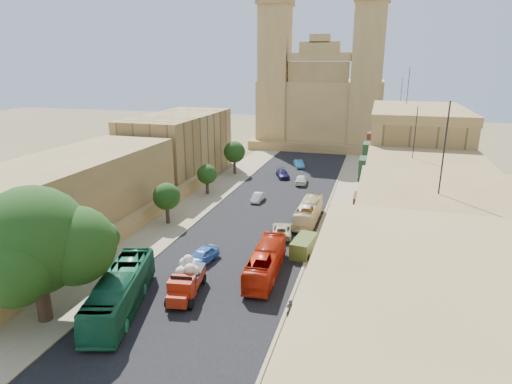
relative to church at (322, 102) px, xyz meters
The scene contains 32 objects.
ground 79.19m from the church, 90.00° to the right, with size 260.00×260.00×0.00m, color brown.
road_surface 49.54m from the church, 90.00° to the right, with size 14.00×140.00×0.01m, color black.
sidewalk_east 50.44m from the church, 78.94° to the right, with size 5.00×140.00×0.01m, color #938260.
sidewalk_west 50.44m from the church, 101.06° to the right, with size 5.00×140.00×0.01m, color #938260.
kerb_east 50.02m from the church, 81.81° to the right, with size 0.25×140.00×0.12m, color #938260.
kerb_west 50.02m from the church, 98.19° to the right, with size 0.25×140.00×0.12m, color #938260.
townhouse_a 83.22m from the church, 78.94° to the right, with size 9.00×14.00×16.40m.
townhouse_b 69.58m from the church, 76.73° to the right, with size 9.00×14.00×14.90m.
townhouse_c 56.00m from the church, 73.43° to the right, with size 9.00×14.00×17.40m.
townhouse_d 42.84m from the church, 68.07° to the right, with size 9.00×14.00×15.90m.
west_wall 60.55m from the church, 102.04° to the right, with size 1.00×40.00×1.80m, color #9D7D46.
west_building_low 63.45m from the church, 106.54° to the right, with size 10.00×28.00×8.40m, color olive.
west_building_mid 39.27m from the church, 117.48° to the right, with size 10.00×22.00×10.00m, color #A7854C.
church is the anchor object (origin of this frame).
ficus_tree 75.29m from the church, 97.19° to the right, with size 9.95×9.16×9.95m.
street_tree_a 67.67m from the church, 98.54° to the right, with size 2.93×2.93×4.51m.
street_tree_b 55.88m from the church, 100.38° to the right, with size 3.11×3.11×4.78m.
street_tree_c 44.28m from the church, 103.21° to the right, with size 2.75×2.75×4.24m.
street_tree_d 32.73m from the church, 108.09° to the right, with size 3.55×3.55×5.46m.
red_truck 69.17m from the church, 90.97° to the right, with size 2.79×5.50×3.09m.
olive_pickup 59.52m from the church, 83.66° to the right, with size 2.18×4.12×1.63m.
bus_green_north 72.55m from the church, 93.93° to the right, with size 2.52×10.76×3.00m, color #1A6340.
bus_red_east 64.42m from the church, 86.35° to the right, with size 2.13×9.10×2.53m, color red.
bus_cream_east 50.78m from the church, 83.67° to the right, with size 2.05×8.76×2.44m, color beige.
car_blue_a 63.77m from the church, 91.98° to the right, with size 1.69×4.19×1.43m, color #407BC6.
car_white_a 44.91m from the church, 92.92° to the right, with size 1.17×3.34×1.10m, color silver.
car_cream 55.52m from the church, 86.37° to the right, with size 2.11×4.58×1.27m, color #C3BB90.
car_dkblue 32.23m from the church, 93.20° to the right, with size 1.72×4.24×1.23m, color #151340.
car_white_b 35.03m from the church, 86.89° to the right, with size 1.68×4.19×1.43m, color silver.
car_blue_b 24.90m from the church, 91.23° to the right, with size 1.33×3.82×1.26m, color teal.
pedestrian_a 70.88m from the church, 83.88° to the right, with size 0.61×0.40×1.69m, color #2E2B2F.
pedestrian_c 60.88m from the church, 80.93° to the right, with size 1.01×0.42×1.72m, color #29292F.
Camera 1 is at (12.50, -17.68, 17.75)m, focal length 30.00 mm.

